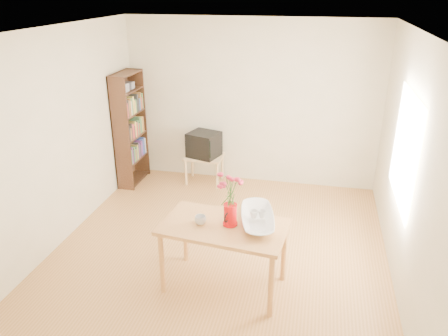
% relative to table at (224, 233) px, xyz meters
% --- Properties ---
extents(room, '(4.50, 4.50, 4.50)m').
position_rel_table_xyz_m(room, '(-0.17, 0.60, 0.64)').
color(room, '#AD763D').
rests_on(room, ground).
extents(table, '(1.35, 0.87, 0.75)m').
position_rel_table_xyz_m(table, '(0.00, 0.00, 0.00)').
color(table, '#C38143').
rests_on(table, ground).
extents(tv_stand, '(0.60, 0.45, 0.46)m').
position_rel_table_xyz_m(tv_stand, '(-0.90, 2.56, -0.27)').
color(tv_stand, '#DAB37B').
rests_on(tv_stand, ground).
extents(bookshelf, '(0.28, 0.70, 1.80)m').
position_rel_table_xyz_m(bookshelf, '(-2.05, 2.34, 0.18)').
color(bookshelf, '#321C10').
rests_on(bookshelf, ground).
extents(pitcher, '(0.15, 0.23, 0.23)m').
position_rel_table_xyz_m(pitcher, '(0.06, 0.03, 0.20)').
color(pitcher, red).
rests_on(pitcher, table).
extents(flowers, '(0.27, 0.27, 0.38)m').
position_rel_table_xyz_m(flowers, '(0.06, 0.03, 0.50)').
color(flowers, '#F73A63').
rests_on(flowers, pitcher).
extents(mug, '(0.14, 0.14, 0.09)m').
position_rel_table_xyz_m(mug, '(-0.24, -0.03, 0.14)').
color(mug, white).
rests_on(mug, table).
extents(bowl, '(0.60, 0.60, 0.48)m').
position_rel_table_xyz_m(bowl, '(0.32, 0.15, 0.33)').
color(bowl, white).
rests_on(bowl, table).
extents(teacup_a, '(0.10, 0.10, 0.07)m').
position_rel_table_xyz_m(teacup_a, '(0.28, 0.15, 0.29)').
color(teacup_a, white).
rests_on(teacup_a, bowl).
extents(teacup_b, '(0.10, 0.10, 0.07)m').
position_rel_table_xyz_m(teacup_b, '(0.37, 0.17, 0.28)').
color(teacup_b, white).
rests_on(teacup_b, bowl).
extents(television, '(0.55, 0.53, 0.39)m').
position_rel_table_xyz_m(television, '(-0.90, 2.58, 0.00)').
color(television, black).
rests_on(television, tv_stand).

